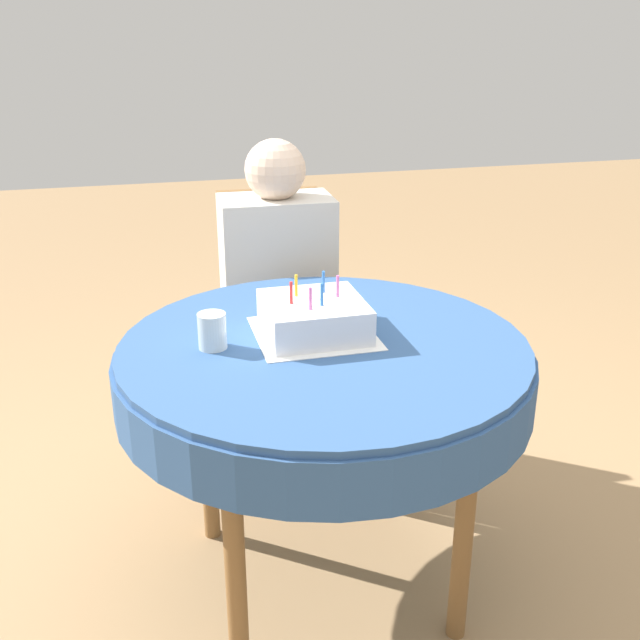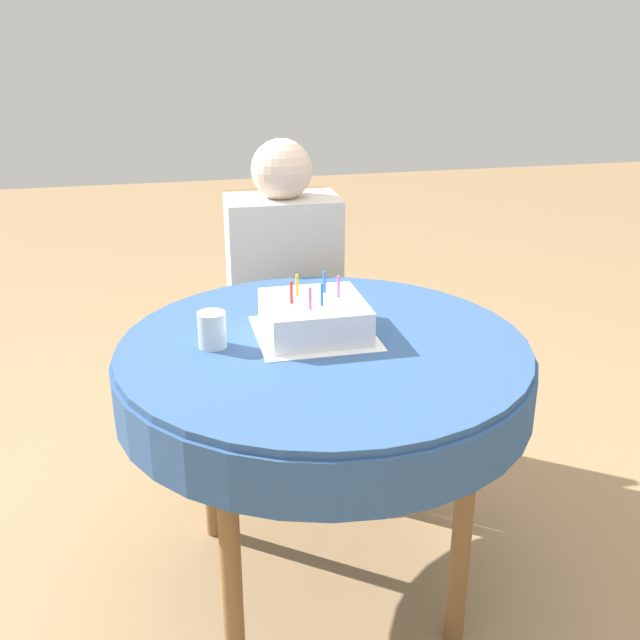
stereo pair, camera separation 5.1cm
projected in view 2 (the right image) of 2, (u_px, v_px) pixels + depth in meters
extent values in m
plane|color=#A37F56|center=(323.00, 579.00, 2.20)|extent=(12.00, 12.00, 0.00)
cylinder|color=#335689|center=(324.00, 346.00, 1.92)|extent=(1.05, 1.05, 0.02)
cylinder|color=#335689|center=(324.00, 373.00, 1.95)|extent=(1.07, 1.07, 0.14)
cylinder|color=brown|center=(230.00, 555.00, 1.74)|extent=(0.05, 0.05, 0.74)
cylinder|color=brown|center=(463.00, 521.00, 1.86)|extent=(0.05, 0.05, 0.74)
cylinder|color=brown|center=(209.00, 431.00, 2.26)|extent=(0.05, 0.05, 0.74)
cylinder|color=brown|center=(391.00, 411.00, 2.38)|extent=(0.05, 0.05, 0.74)
cube|color=brown|center=(285.00, 341.00, 2.74)|extent=(0.42, 0.42, 0.04)
cube|color=brown|center=(276.00, 255.00, 2.81)|extent=(0.37, 0.04, 0.51)
cylinder|color=brown|center=(243.00, 424.00, 2.63)|extent=(0.04, 0.04, 0.42)
cylinder|color=brown|center=(343.00, 414.00, 2.69)|extent=(0.04, 0.04, 0.42)
cylinder|color=brown|center=(234.00, 379.00, 2.96)|extent=(0.04, 0.04, 0.42)
cylinder|color=brown|center=(323.00, 372.00, 3.02)|extent=(0.04, 0.04, 0.42)
cylinder|color=beige|center=(266.00, 416.00, 2.65)|extent=(0.09, 0.09, 0.45)
cylinder|color=beige|center=(320.00, 411.00, 2.68)|extent=(0.09, 0.09, 0.45)
cube|color=beige|center=(283.00, 269.00, 2.64)|extent=(0.39, 0.25, 0.52)
sphere|color=beige|center=(282.00, 170.00, 2.51)|extent=(0.21, 0.21, 0.21)
cube|color=white|center=(314.00, 333.00, 1.97)|extent=(0.31, 0.31, 0.00)
cube|color=white|center=(314.00, 317.00, 1.95)|extent=(0.26, 0.26, 0.09)
cylinder|color=#D166B2|center=(338.00, 286.00, 1.95)|extent=(0.01, 0.01, 0.06)
cylinder|color=blue|center=(325.00, 282.00, 1.98)|extent=(0.01, 0.01, 0.06)
cylinder|color=gold|center=(297.00, 285.00, 1.96)|extent=(0.01, 0.01, 0.06)
cylinder|color=red|center=(291.00, 292.00, 1.90)|extent=(0.01, 0.01, 0.06)
cylinder|color=#D166B2|center=(310.00, 299.00, 1.86)|extent=(0.01, 0.01, 0.06)
cylinder|color=blue|center=(323.00, 295.00, 1.89)|extent=(0.01, 0.01, 0.06)
cylinder|color=silver|center=(212.00, 330.00, 1.87)|extent=(0.07, 0.07, 0.09)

